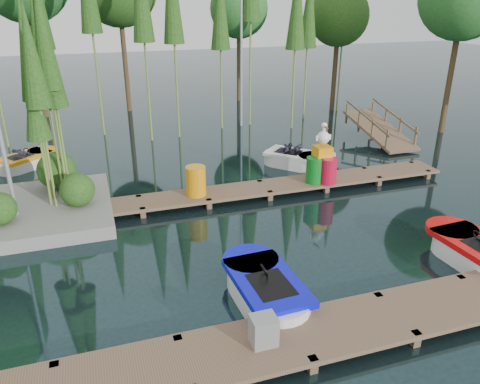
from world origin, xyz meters
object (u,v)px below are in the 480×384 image
object	(u,v)px
boat_red	(477,254)
yellow_barrel	(196,181)
boat_yellow_far	(26,161)
boat_blue	(265,290)
drum_cluster	(323,164)
utility_cabinet	(263,330)

from	to	relation	value
boat_red	yellow_barrel	distance (m)	8.05
yellow_barrel	boat_yellow_far	bearing A→B (deg)	135.76
boat_yellow_far	yellow_barrel	distance (m)	7.58
boat_blue	boat_red	bearing A→B (deg)	-4.52
drum_cluster	boat_red	bearing A→B (deg)	-75.77
utility_cabinet	yellow_barrel	size ratio (longest dim) A/B	0.61
boat_red	yellow_barrel	xyz separation A→B (m)	(-5.71, 5.65, 0.49)
boat_blue	utility_cabinet	xyz separation A→B (m)	(-0.64, -1.54, 0.31)
boat_blue	drum_cluster	world-z (taller)	drum_cluster
yellow_barrel	drum_cluster	distance (m)	4.32
boat_blue	boat_red	size ratio (longest dim) A/B	0.99
boat_blue	yellow_barrel	xyz separation A→B (m)	(-0.24, 5.46, 0.49)
boat_blue	boat_yellow_far	size ratio (longest dim) A/B	1.14
utility_cabinet	drum_cluster	distance (m)	8.32
utility_cabinet	boat_blue	bearing A→B (deg)	67.55
utility_cabinet	yellow_barrel	xyz separation A→B (m)	(0.40, 7.00, 0.18)
utility_cabinet	drum_cluster	world-z (taller)	drum_cluster
boat_yellow_far	yellow_barrel	xyz separation A→B (m)	(5.42, -5.28, 0.51)
yellow_barrel	drum_cluster	world-z (taller)	drum_cluster
boat_yellow_far	utility_cabinet	distance (m)	13.27
utility_cabinet	boat_yellow_far	bearing A→B (deg)	112.24
boat_red	utility_cabinet	size ratio (longest dim) A/B	5.13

